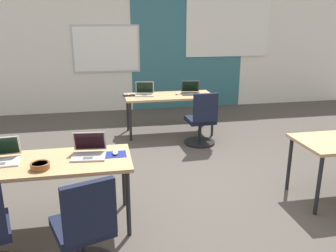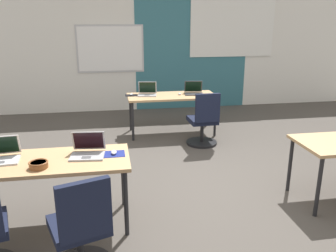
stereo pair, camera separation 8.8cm
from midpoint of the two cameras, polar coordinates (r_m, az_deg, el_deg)
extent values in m
plane|color=#47423D|center=(4.54, 5.07, -9.63)|extent=(24.00, 24.00, 0.00)
cube|color=silver|center=(8.20, -2.90, 12.58)|extent=(10.00, 0.20, 2.80)
cube|color=#336B7A|center=(8.25, 2.97, 12.61)|extent=(2.62, 0.01, 2.80)
cube|color=#B7B7BC|center=(8.01, -10.39, 12.30)|extent=(1.48, 0.02, 1.04)
cube|color=white|center=(8.00, -10.39, 12.30)|extent=(1.40, 0.02, 0.96)
cube|color=white|center=(8.49, 9.55, 16.06)|extent=(2.00, 0.02, 1.45)
cube|color=tan|center=(3.60, -19.71, -5.71)|extent=(1.60, 0.70, 0.04)
cylinder|color=black|center=(3.44, -7.26, -12.55)|extent=(0.04, 0.04, 0.68)
cylinder|color=black|center=(3.97, -7.88, -8.33)|extent=(0.04, 0.04, 0.68)
cylinder|color=black|center=(4.06, 22.85, -8.99)|extent=(0.04, 0.04, 0.68)
cylinder|color=black|center=(4.52, 18.72, -5.87)|extent=(0.04, 0.04, 0.68)
cube|color=tan|center=(6.34, -0.22, 4.92)|extent=(1.60, 0.70, 0.04)
cylinder|color=black|center=(6.05, -6.58, 0.68)|extent=(0.04, 0.04, 0.68)
cylinder|color=black|center=(6.33, 6.90, 1.40)|extent=(0.04, 0.04, 0.68)
cylinder|color=black|center=(6.63, -7.01, 2.11)|extent=(0.04, 0.04, 0.68)
cylinder|color=black|center=(6.88, 5.39, 2.72)|extent=(0.04, 0.04, 0.68)
cube|color=#9E9EA3|center=(6.31, -4.26, 5.05)|extent=(0.36, 0.28, 0.02)
cube|color=#4C4C4F|center=(6.25, -4.29, 5.04)|extent=(0.10, 0.07, 0.00)
cube|color=#9E9EA3|center=(6.42, -4.23, 6.32)|extent=(0.33, 0.10, 0.22)
cube|color=black|center=(6.41, -4.23, 6.32)|extent=(0.30, 0.09, 0.19)
cube|color=black|center=(6.34, -6.84, 4.97)|extent=(0.22, 0.19, 0.00)
ellipsoid|color=#B2B2B7|center=(6.33, -6.85, 5.14)|extent=(0.09, 0.11, 0.03)
cube|color=#9E9EA3|center=(3.56, -13.56, -4.95)|extent=(0.35, 0.26, 0.02)
cube|color=#4C4C4F|center=(3.51, -13.69, -5.11)|extent=(0.10, 0.07, 0.00)
cube|color=#9E9EA3|center=(3.66, -13.37, -2.43)|extent=(0.34, 0.11, 0.21)
cube|color=black|center=(3.65, -13.38, -2.43)|extent=(0.30, 0.09, 0.19)
cube|color=navy|center=(3.59, -9.32, -4.61)|extent=(0.22, 0.19, 0.00)
ellipsoid|color=silver|center=(3.58, -9.33, -4.33)|extent=(0.06, 0.10, 0.03)
cylinder|color=black|center=(3.16, -14.41, -18.84)|extent=(0.06, 0.06, 0.34)
cube|color=black|center=(3.04, -14.71, -15.62)|extent=(0.56, 0.56, 0.08)
cube|color=black|center=(2.69, -13.66, -13.39)|extent=(0.40, 0.19, 0.46)
sphere|color=black|center=(3.45, -15.30, -19.28)|extent=(0.04, 0.04, 0.04)
cube|color=silver|center=(3.70, -26.25, -5.42)|extent=(0.35, 0.26, 0.02)
cube|color=#4C4C4F|center=(3.65, -26.40, -5.57)|extent=(0.09, 0.07, 0.00)
cube|color=silver|center=(3.81, -26.10, -3.00)|extent=(0.34, 0.11, 0.21)
cube|color=black|center=(3.80, -26.12, -3.00)|extent=(0.30, 0.09, 0.18)
cube|color=#333338|center=(6.42, 3.40, 5.27)|extent=(0.36, 0.28, 0.02)
cube|color=#4C4C4F|center=(6.36, 3.45, 5.27)|extent=(0.10, 0.07, 0.00)
cube|color=#333338|center=(6.54, 3.30, 6.52)|extent=(0.34, 0.12, 0.21)
cube|color=black|center=(6.53, 3.31, 6.52)|extent=(0.30, 0.10, 0.19)
ellipsoid|color=#B2B2B7|center=(6.37, 1.08, 5.29)|extent=(0.08, 0.11, 0.03)
cylinder|color=black|center=(5.99, 4.76, -2.67)|extent=(0.52, 0.52, 0.04)
cylinder|color=black|center=(5.93, 4.80, -0.94)|extent=(0.06, 0.06, 0.34)
cube|color=black|center=(5.87, 4.85, 1.01)|extent=(0.46, 0.46, 0.08)
cube|color=black|center=(5.57, 5.73, 2.99)|extent=(0.40, 0.08, 0.46)
sphere|color=black|center=(6.20, 4.08, -1.94)|extent=(0.04, 0.04, 0.04)
sphere|color=black|center=(6.00, 6.99, -2.69)|extent=(0.04, 0.04, 0.04)
sphere|color=black|center=(5.86, 2.91, -3.06)|extent=(0.04, 0.04, 0.04)
cylinder|color=brown|center=(3.43, -20.90, -6.18)|extent=(0.17, 0.17, 0.05)
torus|color=brown|center=(3.42, -20.95, -5.75)|extent=(0.18, 0.18, 0.02)
cylinder|color=#B26628|center=(3.42, -20.94, -5.85)|extent=(0.14, 0.14, 0.01)
camera|label=1|loc=(0.04, -90.60, -0.18)|focal=37.24mm
camera|label=2|loc=(0.04, 89.40, 0.18)|focal=37.24mm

